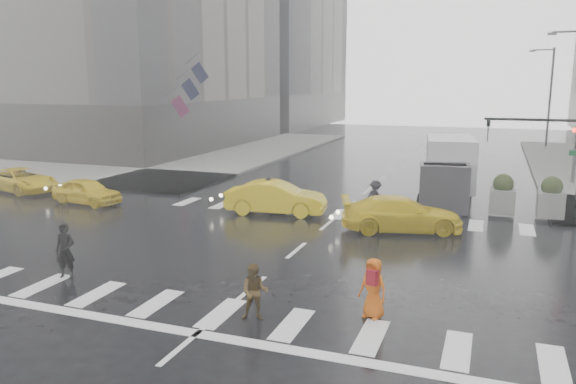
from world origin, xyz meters
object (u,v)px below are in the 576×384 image
at_px(traffic_signal_pole, 556,148).
at_px(pedestrian_orange, 373,288).
at_px(pedestrian_brown, 255,292).
at_px(taxi_front, 87,191).
at_px(taxi_mid, 276,198).
at_px(box_truck, 448,169).

distance_m(traffic_signal_pole, pedestrian_orange, 14.09).
height_order(pedestrian_brown, taxi_front, pedestrian_brown).
distance_m(traffic_signal_pole, taxi_mid, 12.39).
distance_m(traffic_signal_pole, taxi_front, 22.01).
bearing_deg(pedestrian_orange, box_truck, 108.27).
xyz_separation_m(traffic_signal_pole, pedestrian_brown, (-8.02, -14.04, -2.48)).
xyz_separation_m(pedestrian_brown, taxi_mid, (-3.78, 11.12, 0.02)).
distance_m(pedestrian_orange, taxi_front, 18.44).
bearing_deg(pedestrian_brown, taxi_front, 126.63).
xyz_separation_m(traffic_signal_pole, taxi_front, (-21.46, -4.16, -2.58)).
xyz_separation_m(taxi_front, box_truck, (16.88, 6.37, 1.09)).
height_order(traffic_signal_pole, taxi_front, traffic_signal_pole).
distance_m(pedestrian_orange, taxi_mid, 11.94).
relative_size(traffic_signal_pole, box_truck, 0.74).
height_order(pedestrian_brown, taxi_mid, taxi_mid).
bearing_deg(pedestrian_brown, traffic_signal_pole, 43.22).
relative_size(traffic_signal_pole, taxi_mid, 0.98).
xyz_separation_m(pedestrian_orange, taxi_front, (-16.25, 8.71, -0.17)).
bearing_deg(pedestrian_orange, taxi_mid, 144.16).
bearing_deg(pedestrian_brown, taxi_mid, 91.70).
bearing_deg(taxi_front, box_truck, -61.65).
relative_size(traffic_signal_pole, pedestrian_orange, 2.83).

